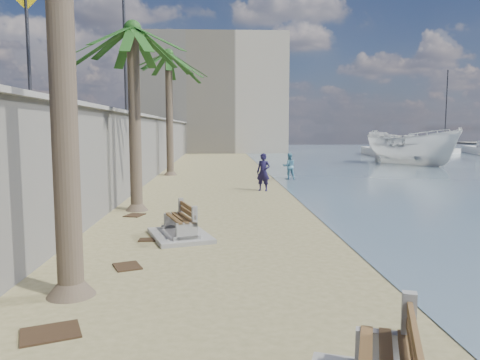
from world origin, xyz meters
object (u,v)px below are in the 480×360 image
palm_back (168,56)px  person_b (289,165)px  yacht_far (379,152)px  sailboat_west (444,152)px  palm_mid (133,31)px  bench_far (180,224)px  boat_cruiser (412,146)px  person_a (263,169)px

palm_back → person_b: size_ratio=5.00×
yacht_far → sailboat_west: size_ratio=0.91×
palm_mid → person_b: 13.19m
bench_far → palm_mid: palm_mid is taller
boat_cruiser → yacht_far: (2.14, 13.48, -1.18)m
palm_mid → yacht_far: size_ratio=0.83×
palm_mid → person_b: (6.92, 9.86, -5.35)m
person_a → boat_cruiser: size_ratio=0.52×
boat_cruiser → yacht_far: 13.70m
person_a → person_b: (1.94, 4.88, -0.17)m
palm_mid → palm_back: 12.70m
bench_far → person_b: size_ratio=1.43×
yacht_far → sailboat_west: sailboat_west is taller
boat_cruiser → sailboat_west: 17.70m
palm_mid → yacht_far: 39.86m
boat_cruiser → person_b: bearing=-165.9°
bench_far → boat_cruiser: boat_cruiser is taller
bench_far → person_b: (5.06, 14.10, 0.45)m
palm_mid → palm_back: bearing=90.4°
bench_far → person_a: size_ratio=1.19×
boat_cruiser → yacht_far: bearing=52.9°
palm_back → person_a: palm_back is taller
boat_cruiser → sailboat_west: bearing=27.8°
palm_mid → yacht_far: (20.47, 33.70, -5.83)m
palm_mid → person_a: size_ratio=3.56×
sailboat_west → palm_back: bearing=-142.0°
palm_mid → yacht_far: bearing=58.7°
yacht_far → boat_cruiser: bearing=178.2°
palm_back → yacht_far: bearing=45.7°
person_a → sailboat_west: 37.84m
sailboat_west → person_b: bearing=-130.5°
bench_far → sailboat_west: bearing=56.0°
palm_mid → boat_cruiser: 27.69m
person_b → boat_cruiser: 15.42m
palm_back → person_b: bearing=-21.7°
yacht_far → person_a: bearing=158.9°
palm_mid → person_b: size_ratio=4.31×
bench_far → person_b: bearing=70.3°
person_b → yacht_far: bearing=-122.4°
palm_back → yacht_far: size_ratio=0.96×
bench_far → palm_mid: (-1.86, 4.23, 5.81)m
palm_back → boat_cruiser: 20.73m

